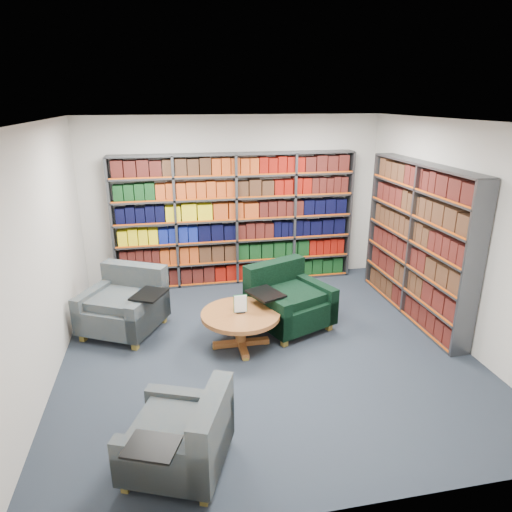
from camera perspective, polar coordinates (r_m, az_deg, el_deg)
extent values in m
cube|color=black|center=(5.99, 1.15, -11.46)|extent=(5.00, 5.00, 0.01)
cube|color=white|center=(5.16, 1.36, 16.51)|extent=(5.00, 5.00, 0.01)
cube|color=beige|center=(7.80, -2.77, 6.93)|extent=(5.00, 0.01, 2.80)
cube|color=beige|center=(3.21, 11.16, -11.90)|extent=(5.00, 0.01, 2.80)
cube|color=beige|center=(5.47, -25.32, -0.22)|extent=(0.01, 5.00, 2.80)
cube|color=beige|center=(6.42, 23.67, 2.67)|extent=(0.01, 5.00, 2.80)
cube|color=#47494F|center=(7.71, -2.54, 4.50)|extent=(4.00, 0.28, 2.20)
cube|color=silver|center=(7.83, -2.69, 4.73)|extent=(4.00, 0.02, 2.20)
cube|color=#D84C0A|center=(7.58, -2.39, 4.25)|extent=(4.00, 0.01, 2.20)
cube|color=#9E3912|center=(7.99, -2.45, -1.92)|extent=(3.88, 0.21, 0.29)
cube|color=#3B120E|center=(7.86, -2.49, 0.58)|extent=(3.88, 0.21, 0.29)
cube|color=yellow|center=(7.75, -2.52, 3.15)|extent=(3.88, 0.21, 0.29)
cube|color=black|center=(7.66, -2.56, 5.78)|extent=(3.88, 0.21, 0.29)
cube|color=black|center=(7.59, -2.60, 8.48)|extent=(3.88, 0.21, 0.29)
cube|color=#3B120E|center=(7.53, -2.65, 11.22)|extent=(3.88, 0.21, 0.29)
cube|color=#47494F|center=(6.89, 19.46, 1.64)|extent=(0.28, 2.50, 2.20)
cube|color=silver|center=(6.96, 20.38, 1.69)|extent=(0.02, 2.50, 2.20)
cube|color=#D84C0A|center=(6.83, 18.52, 1.58)|extent=(0.02, 2.50, 2.20)
cube|color=#3B2213|center=(7.20, 18.66, -5.37)|extent=(0.21, 2.38, 0.29)
cube|color=#3B120E|center=(7.07, 18.97, -2.66)|extent=(0.21, 2.38, 0.29)
cube|color=#3B120E|center=(6.95, 19.29, 0.15)|extent=(0.21, 2.38, 0.29)
cube|color=#3B2213|center=(6.84, 19.62, 3.06)|extent=(0.21, 2.38, 0.29)
cube|color=#3B120E|center=(6.76, 19.96, 6.05)|extent=(0.21, 2.38, 0.29)
cube|color=#3B2213|center=(6.69, 20.32, 9.10)|extent=(0.21, 2.38, 0.29)
cube|color=#021B39|center=(6.51, -16.25, -6.87)|extent=(1.27, 1.27, 0.34)
cube|color=#021B39|center=(6.71, -14.78, -3.99)|extent=(0.93, 0.62, 0.75)
cube|color=#021B39|center=(6.69, -19.23, -5.70)|extent=(0.57, 0.90, 0.50)
cube|color=#021B39|center=(6.28, -13.22, -6.73)|extent=(0.57, 0.90, 0.50)
cube|color=black|center=(6.10, -13.22, -4.70)|extent=(0.53, 0.57, 0.03)
cube|color=olive|center=(6.54, -20.80, -9.45)|extent=(0.10, 0.10, 0.10)
cube|color=olive|center=(6.13, -14.86, -10.75)|extent=(0.10, 0.10, 0.10)
cube|color=olive|center=(7.09, -17.12, -6.72)|extent=(0.10, 0.10, 0.10)
cube|color=olive|center=(6.72, -11.51, -7.70)|extent=(0.10, 0.10, 0.10)
cube|color=black|center=(6.40, 4.24, -6.56)|extent=(1.24, 1.24, 0.34)
cube|color=black|center=(6.58, 2.29, -3.78)|extent=(0.95, 0.56, 0.76)
cube|color=black|center=(6.14, 1.31, -6.78)|extent=(0.51, 0.93, 0.50)
cube|color=black|center=(6.60, 6.99, -5.02)|extent=(0.51, 0.93, 0.50)
cube|color=black|center=(5.96, 1.22, -4.72)|extent=(0.51, 0.57, 0.03)
cube|color=olive|center=(6.02, 3.57, -10.69)|extent=(0.10, 0.10, 0.11)
cube|color=olive|center=(6.47, 9.09, -8.65)|extent=(0.10, 0.10, 0.11)
cube|color=olive|center=(6.57, -0.62, -7.93)|extent=(0.10, 0.10, 0.11)
cube|color=olive|center=(6.99, 4.72, -6.27)|extent=(0.10, 0.10, 0.11)
cube|color=#021B39|center=(4.28, -9.80, -22.17)|extent=(1.05, 1.05, 0.29)
cube|color=#021B39|center=(4.08, -5.49, -21.01)|extent=(0.47, 0.82, 0.65)
cube|color=#021B39|center=(4.48, -8.28, -18.70)|extent=(0.80, 0.42, 0.43)
cube|color=#021B39|center=(4.00, -11.69, -24.47)|extent=(0.80, 0.42, 0.43)
cube|color=black|center=(3.82, -12.89, -22.21)|extent=(0.48, 0.43, 0.02)
cube|color=olive|center=(4.74, -12.24, -20.59)|extent=(0.08, 0.08, 0.09)
cube|color=olive|center=(4.30, -15.98, -25.95)|extent=(0.08, 0.08, 0.09)
cube|color=olive|center=(4.56, -3.86, -21.98)|extent=(0.08, 0.08, 0.09)
cube|color=olive|center=(4.10, -6.46, -27.94)|extent=(0.08, 0.08, 0.09)
cylinder|color=#A05935|center=(5.82, -1.94, -7.34)|extent=(1.01, 1.01, 0.06)
cylinder|color=#A05935|center=(5.92, -1.91, -9.28)|extent=(0.13, 0.13, 0.40)
cube|color=#A05935|center=(6.01, -1.89, -10.79)|extent=(0.73, 0.09, 0.07)
cube|color=#A05935|center=(6.01, -1.89, -10.79)|extent=(0.09, 0.73, 0.07)
cube|color=black|center=(5.81, -1.94, -7.05)|extent=(0.11, 0.06, 0.01)
cube|color=white|center=(5.75, -1.95, -6.00)|extent=(0.16, 0.01, 0.22)
cube|color=#145926|center=(5.76, -1.97, -5.96)|extent=(0.17, 0.00, 0.24)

